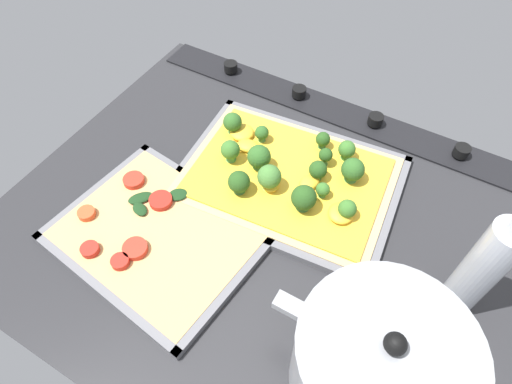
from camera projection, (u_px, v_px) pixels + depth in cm
name	position (u px, v px, depth cm)	size (l,w,h in cm)	color
ground_plane	(261.00, 226.00, 70.12)	(79.44, 65.56, 3.00)	#28282B
stove_control_panel	(335.00, 110.00, 83.87)	(76.26, 7.00, 2.60)	black
baking_tray_front	(288.00, 181.00, 73.39)	(38.35, 29.71, 1.30)	slate
broccoli_pizza	(287.00, 174.00, 71.99)	(35.74, 27.11, 6.05)	tan
baking_tray_back	(159.00, 236.00, 66.78)	(32.78, 27.40, 1.30)	slate
veggie_pizza_back	(155.00, 232.00, 66.43)	(30.11, 24.72, 1.90)	tan
cooking_pot	(378.00, 366.00, 49.06)	(26.63, 19.82, 15.57)	gray
oil_bottle	(481.00, 269.00, 52.69)	(4.54, 4.54, 23.75)	#B7BCC6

